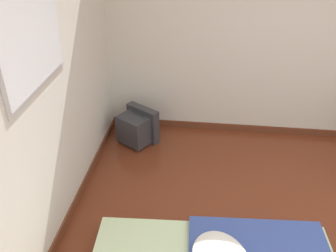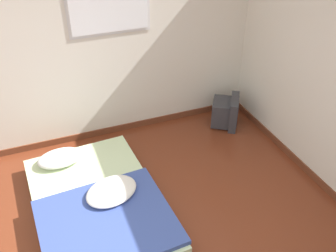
% 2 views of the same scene
% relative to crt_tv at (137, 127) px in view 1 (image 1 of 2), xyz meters
% --- Properties ---
extents(wall_back, '(7.21, 0.08, 2.60)m').
position_rel_crt_tv_xyz_m(wall_back, '(-1.98, 0.44, 1.09)').
color(wall_back, silver).
rests_on(wall_back, ground_plane).
extents(wall_right, '(0.08, 7.28, 2.60)m').
position_rel_crt_tv_xyz_m(wall_right, '(0.44, -2.03, 1.08)').
color(wall_right, silver).
rests_on(wall_right, ground_plane).
extents(crt_tv, '(0.51, 0.53, 0.43)m').
position_rel_crt_tv_xyz_m(crt_tv, '(0.00, 0.00, 0.00)').
color(crt_tv, '#333338').
rests_on(crt_tv, ground_plane).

